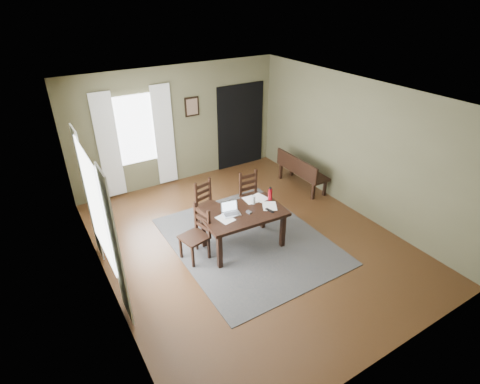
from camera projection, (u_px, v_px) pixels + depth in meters
ground at (248, 241)px, 6.97m from camera, size 5.00×6.00×0.01m
room_shell at (250, 151)px, 6.09m from camera, size 5.02×6.02×2.71m
rug at (248, 241)px, 6.97m from camera, size 2.60×3.20×0.01m
dining_table at (243, 216)px, 6.53m from camera, size 1.49×0.94×0.72m
chair_end at (196, 234)px, 6.33m from camera, size 0.50×0.50×0.97m
chair_back_left at (208, 204)px, 7.24m from camera, size 0.48×0.48×0.92m
chair_back_right at (251, 195)px, 7.53m from camera, size 0.44×0.44×0.94m
bench at (300, 169)px, 8.58m from camera, size 0.45×1.39×0.78m
laptop at (230, 210)px, 6.42m from camera, size 0.34×0.29×0.21m
computer_mouse at (249, 212)px, 6.45m from camera, size 0.07×0.10×0.03m
tv_remote at (270, 210)px, 6.51m from camera, size 0.09×0.18×0.02m
drinking_glass at (253, 200)px, 6.69m from camera, size 0.09×0.09×0.16m
water_bottle at (270, 194)px, 6.79m from camera, size 0.10×0.10×0.26m
paper_a at (225, 219)px, 6.29m from camera, size 0.28×0.33×0.00m
paper_b at (270, 206)px, 6.65m from camera, size 0.37×0.39×0.00m
paper_c at (250, 200)px, 6.84m from camera, size 0.24×0.30×0.00m
paper_d at (260, 198)px, 6.91m from camera, size 0.29×0.34×0.00m
window_left at (95, 205)px, 5.29m from camera, size 0.01×1.30×1.70m
window_back at (135, 130)px, 8.02m from camera, size 1.00×0.01×1.50m
curtain_left_near at (116, 249)px, 4.81m from camera, size 0.03×0.48×2.30m
curtain_left_far at (88, 196)px, 6.03m from camera, size 0.03×0.48×2.30m
curtain_back_left at (109, 147)px, 7.84m from camera, size 0.44×0.03×2.30m
curtain_back_right at (164, 136)px, 8.40m from camera, size 0.44×0.03×2.30m
framed_picture at (192, 107)px, 8.49m from camera, size 0.34×0.03×0.44m
doorway_back at (241, 126)px, 9.42m from camera, size 1.30×0.03×2.10m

